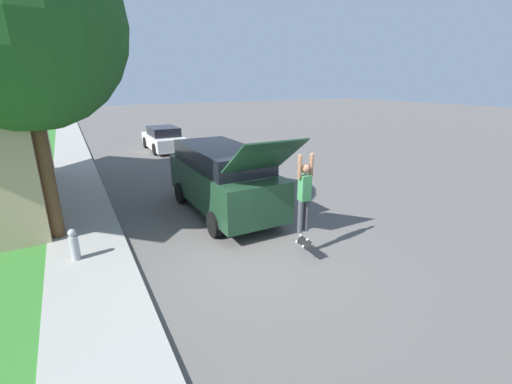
# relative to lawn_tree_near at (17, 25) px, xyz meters

# --- Properties ---
(ground_plane) EXTENTS (120.00, 120.00, 0.00)m
(ground_plane) POSITION_rel_lawn_tree_near_xyz_m (4.24, -3.31, -5.21)
(ground_plane) COLOR #54514F
(sidewalk) EXTENTS (1.80, 80.00, 0.10)m
(sidewalk) POSITION_rel_lawn_tree_near_xyz_m (0.64, 2.69, -5.16)
(sidewalk) COLOR gray
(sidewalk) RESTS_ON ground_plane
(lawn_tree_near) EXTENTS (4.71, 4.71, 7.50)m
(lawn_tree_near) POSITION_rel_lawn_tree_near_xyz_m (0.00, 0.00, 0.00)
(lawn_tree_near) COLOR brown
(lawn_tree_near) RESTS_ON lawn
(suv_parked) EXTENTS (2.10, 5.73, 2.78)m
(suv_parked) POSITION_rel_lawn_tree_near_xyz_m (4.67, -0.28, -4.05)
(suv_parked) COLOR #193823
(suv_parked) RESTS_ON ground_plane
(car_down_street) EXTENTS (1.90, 4.32, 1.42)m
(car_down_street) POSITION_rel_lawn_tree_near_xyz_m (5.68, 11.12, -4.54)
(car_down_street) COLOR silver
(car_down_street) RESTS_ON ground_plane
(skateboarder) EXTENTS (0.41, 0.22, 1.86)m
(skateboarder) POSITION_rel_lawn_tree_near_xyz_m (5.17, -3.85, -3.62)
(skateboarder) COLOR #38383D
(skateboarder) RESTS_ON ground_plane
(skateboard) EXTENTS (0.37, 0.73, 0.37)m
(skateboard) POSITION_rel_lawn_tree_near_xyz_m (5.14, -3.95, -4.80)
(skateboard) COLOR black
(skateboard) RESTS_ON ground_plane
(fire_hydrant) EXTENTS (0.20, 0.20, 0.76)m
(fire_hydrant) POSITION_rel_lawn_tree_near_xyz_m (0.37, -1.66, -4.74)
(fire_hydrant) COLOR #99999E
(fire_hydrant) RESTS_ON sidewalk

